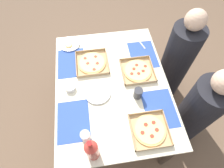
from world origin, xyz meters
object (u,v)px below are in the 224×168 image
object	(u,v)px
pizza_box_center	(150,130)
cup_spare	(86,136)
pizza_box_corner_right	(92,63)
plate_near_right	(70,44)
diner_right_seat	(196,113)
diner_left_seat	(176,62)
plate_far_right	(98,93)
cup_clear_right	(138,93)
soda_bottle	(92,150)
condiment_bowl	(70,87)
pizza_box_edge_far	(137,71)

from	to	relation	value
pizza_box_center	cup_spare	bearing A→B (deg)	-91.23
pizza_box_corner_right	plate_near_right	xyz separation A→B (m)	(-0.28, -0.21, -0.00)
pizza_box_center	pizza_box_corner_right	size ratio (longest dim) A/B	0.94
diner_right_seat	plate_near_right	bearing A→B (deg)	-126.74
diner_left_seat	plate_far_right	bearing A→B (deg)	-67.43
pizza_box_corner_right	plate_near_right	size ratio (longest dim) A/B	1.48
plate_near_right	diner_left_seat	distance (m)	1.18
cup_clear_right	soda_bottle	bearing A→B (deg)	-44.85
condiment_bowl	diner_right_seat	world-z (taller)	diner_right_seat
plate_far_right	diner_left_seat	distance (m)	1.01
pizza_box_corner_right	condiment_bowl	world-z (taller)	condiment_bowl
cup_clear_right	diner_left_seat	xyz separation A→B (m)	(-0.46, 0.57, -0.24)
plate_far_right	cup_clear_right	bearing A→B (deg)	76.81
plate_far_right	condiment_bowl	distance (m)	0.25
pizza_box_center	condiment_bowl	distance (m)	0.77
pizza_box_center	cup_spare	size ratio (longest dim) A/B	2.79
plate_far_right	pizza_box_center	bearing A→B (deg)	42.98
pizza_box_corner_right	soda_bottle	bearing A→B (deg)	-4.33
plate_far_right	soda_bottle	world-z (taller)	soda_bottle
soda_bottle	cup_clear_right	distance (m)	0.61
cup_spare	plate_far_right	bearing A→B (deg)	161.45
plate_near_right	diner_left_seat	size ratio (longest dim) A/B	0.17
pizza_box_edge_far	cup_clear_right	size ratio (longest dim) A/B	3.04
pizza_box_edge_far	pizza_box_corner_right	size ratio (longest dim) A/B	0.97
plate_far_right	plate_near_right	size ratio (longest dim) A/B	1.11
plate_near_right	pizza_box_edge_far	bearing A→B (deg)	54.81
plate_far_right	diner_right_seat	size ratio (longest dim) A/B	0.20
plate_far_right	condiment_bowl	world-z (taller)	condiment_bowl
cup_clear_right	plate_near_right	bearing A→B (deg)	-141.01
plate_far_right	soda_bottle	distance (m)	0.53
plate_near_right	condiment_bowl	world-z (taller)	condiment_bowl
pizza_box_edge_far	soda_bottle	world-z (taller)	soda_bottle
soda_bottle	diner_left_seat	size ratio (longest dim) A/B	0.27
pizza_box_edge_far	pizza_box_center	size ratio (longest dim) A/B	1.03
pizza_box_corner_right	diner_right_seat	bearing A→B (deg)	58.73
pizza_box_edge_far	cup_clear_right	distance (m)	0.27
diner_left_seat	plate_near_right	bearing A→B (deg)	-102.15
pizza_box_corner_right	diner_left_seat	bearing A→B (deg)	92.44
plate_far_right	plate_near_right	xyz separation A→B (m)	(-0.62, -0.23, 0.00)
pizza_box_center	soda_bottle	world-z (taller)	soda_bottle
pizza_box_edge_far	condiment_bowl	world-z (taller)	condiment_bowl
soda_bottle	diner_left_seat	distance (m)	1.37
cup_spare	condiment_bowl	distance (m)	0.48
pizza_box_edge_far	pizza_box_center	xyz separation A→B (m)	(0.57, -0.03, 0.00)
pizza_box_edge_far	pizza_box_corner_right	world-z (taller)	same
pizza_box_corner_right	plate_near_right	bearing A→B (deg)	-143.86
plate_far_right	soda_bottle	xyz separation A→B (m)	(0.51, -0.08, 0.12)
cup_spare	diner_left_seat	bearing A→B (deg)	126.23
cup_clear_right	pizza_box_center	bearing A→B (deg)	4.59
pizza_box_center	plate_far_right	xyz separation A→B (m)	(-0.39, -0.37, -0.00)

